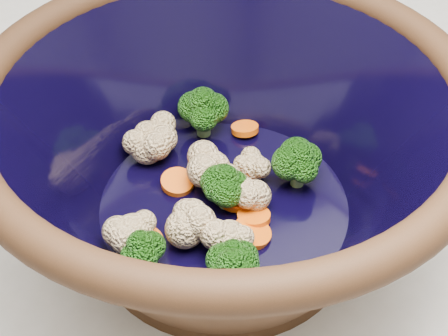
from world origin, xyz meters
The scene contains 2 objects.
mixing_bowl centered at (-0.11, -0.05, 1.00)m, with size 0.48×0.48×0.17m.
vegetable_pile centered at (-0.12, -0.05, 0.96)m, with size 0.20×0.22×0.06m.
Camera 1 is at (-0.28, -0.39, 1.34)m, focal length 50.00 mm.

